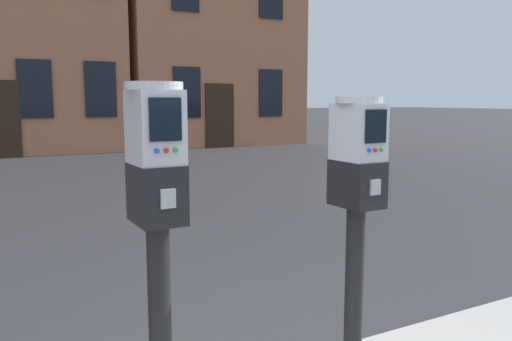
# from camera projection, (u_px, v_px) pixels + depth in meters

# --- Properties ---
(parking_meter_near_kerb) EXTENTS (0.22, 0.25, 1.51)m
(parking_meter_near_kerb) POSITION_uv_depth(u_px,v_px,m) (157.00, 206.00, 1.99)
(parking_meter_near_kerb) COLOR black
(parking_meter_near_kerb) RESTS_ON sidewalk_slab
(parking_meter_twin_adjacent) EXTENTS (0.22, 0.25, 1.45)m
(parking_meter_twin_adjacent) POSITION_uv_depth(u_px,v_px,m) (357.00, 193.00, 2.46)
(parking_meter_twin_adjacent) COLOR black
(parking_meter_twin_adjacent) RESTS_ON sidewalk_slab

